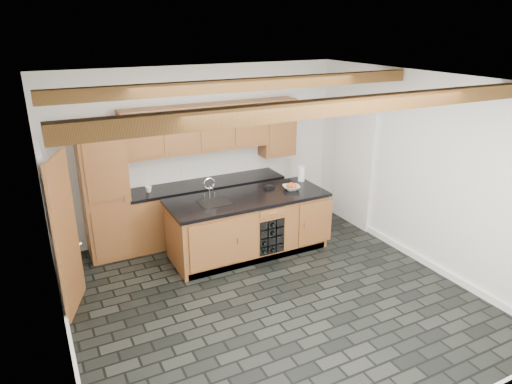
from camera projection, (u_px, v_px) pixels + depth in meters
ground at (271, 296)px, 6.06m from camera, size 5.00×5.00×0.00m
room_shell at (247, 177)px, 5.94m from camera, size 5.01×5.00×5.00m
back_cabinetry at (185, 182)px, 7.43m from camera, size 3.65×0.62×2.20m
island at (249, 225)px, 7.10m from camera, size 2.48×0.96×0.93m
faucet at (213, 200)px, 6.73m from camera, size 0.45×0.40×0.34m
kitchen_scale at (269, 187)px, 7.29m from camera, size 0.18×0.12×0.05m
fruit_bowl at (291, 188)px, 7.23m from camera, size 0.32×0.32×0.07m
fruit_cluster at (291, 186)px, 7.22m from camera, size 0.16×0.17×0.07m
paper_towel at (301, 174)px, 7.60m from camera, size 0.11×0.11×0.25m
mug at (148, 189)px, 7.12m from camera, size 0.13×0.13×0.10m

